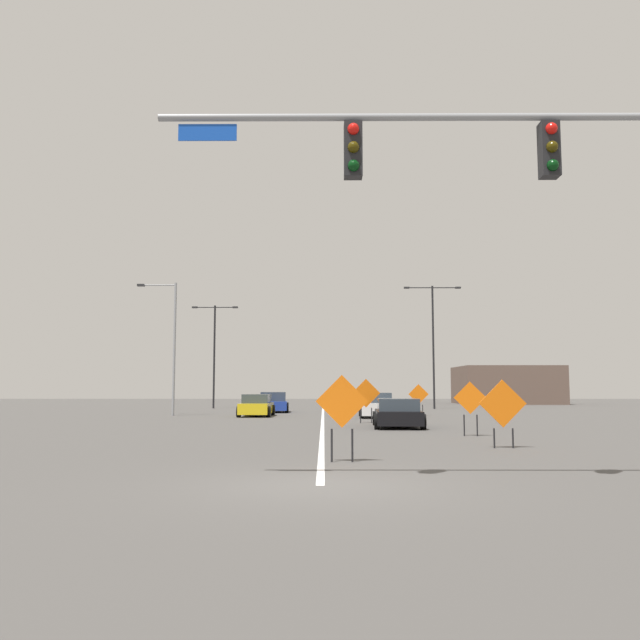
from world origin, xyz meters
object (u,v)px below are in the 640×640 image
Objects in this scene: street_lamp_near_left at (171,341)px; construction_sign_left_lane at (470,401)px; construction_sign_median_far at (419,396)px; car_black_far at (398,413)px; construction_sign_median_near at (366,395)px; car_yellow_approaching at (257,406)px; car_blue_near at (273,403)px; construction_sign_left_shoulder at (342,406)px; street_lamp_mid_right at (433,336)px; street_lamp_far_right at (214,347)px; traffic_signal_assembly at (555,188)px; car_white_distant at (377,406)px; construction_sign_right_shoulder at (503,406)px.

construction_sign_left_lane is at bearing -48.97° from street_lamp_near_left.
construction_sign_median_far is 12.06m from car_black_far.
construction_sign_median_near reaches higher than car_yellow_approaching.
construction_sign_median_near is 9.19m from construction_sign_median_far.
car_yellow_approaching is at bearing 123.59° from car_black_far.
street_lamp_near_left is 9.13m from car_blue_near.
car_blue_near is at bearing 97.30° from construction_sign_left_shoulder.
construction_sign_left_lane is (-3.57, -29.54, -4.60)m from street_lamp_mid_right.
construction_sign_median_far is at bearing -43.15° from street_lamp_far_right.
car_black_far is at bearing -64.42° from street_lamp_far_right.
traffic_signal_assembly reaches higher than construction_sign_left_lane.
street_lamp_far_right is 16.22m from car_yellow_approaching.
construction_sign_left_lane is 0.46× the size of car_blue_near.
construction_sign_left_shoulder is at bearing -96.50° from car_white_distant.
car_white_distant is at bearing 83.50° from construction_sign_left_shoulder.
construction_sign_left_shoulder is at bearing -142.99° from construction_sign_right_shoulder.
street_lamp_far_right is 4.18× the size of construction_sign_left_shoulder.
construction_sign_left_shoulder is at bearing -102.04° from construction_sign_median_far.
street_lamp_near_left is at bearing 131.03° from construction_sign_left_lane.
car_black_far is at bearing -68.85° from car_blue_near.
car_black_far is at bearing 101.15° from construction_sign_right_shoulder.
street_lamp_far_right is at bearing 107.31° from traffic_signal_assembly.
traffic_signal_assembly is at bearing -94.62° from construction_sign_left_lane.
construction_sign_median_far is 0.45× the size of car_blue_near.
car_yellow_approaching is at bearing 128.85° from construction_sign_median_near.
car_black_far is at bearing -42.86° from street_lamp_near_left.
construction_sign_median_far is at bearing 77.96° from construction_sign_left_shoulder.
street_lamp_far_right reaches higher than street_lamp_near_left.
car_white_distant is at bearing -50.03° from car_blue_near.
street_lamp_mid_right is 16.69m from car_white_distant.
car_yellow_approaching is (-9.32, 16.11, -0.61)m from construction_sign_left_lane.
traffic_signal_assembly is 44.98m from street_lamp_far_right.
construction_sign_left_lane is at bearing -81.48° from car_white_distant.
car_yellow_approaching is at bearing -175.31° from construction_sign_median_far.
car_black_far is (-2.04, 5.15, -0.65)m from construction_sign_left_lane.
construction_sign_median_far is at bearing -0.03° from street_lamp_near_left.
construction_sign_left_lane is (14.73, -16.92, -3.35)m from street_lamp_near_left.
street_lamp_near_left is 6.76m from car_yellow_approaching.
construction_sign_left_lane reaches higher than car_yellow_approaching.
traffic_signal_assembly is at bearing -77.28° from car_blue_near.
traffic_signal_assembly reaches higher than construction_sign_median_far.
car_white_distant is (-5.78, -14.77, -5.18)m from street_lamp_mid_right.
construction_sign_left_shoulder is 24.83m from car_yellow_approaching.
car_yellow_approaching is (5.04, -14.77, -4.40)m from street_lamp_far_right.
construction_sign_left_lane is at bearing 85.38° from traffic_signal_assembly.
street_lamp_mid_right reaches higher than car_yellow_approaching.
car_yellow_approaching is at bearing -71.16° from street_lamp_far_right.
construction_sign_left_lane is at bearing -69.36° from construction_sign_median_near.
construction_sign_median_near reaches higher than car_white_distant.
construction_sign_left_shoulder is 25.79m from construction_sign_median_far.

